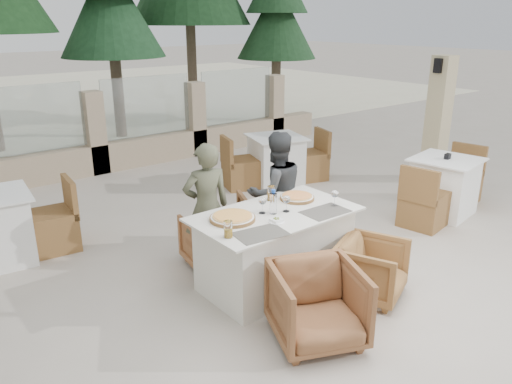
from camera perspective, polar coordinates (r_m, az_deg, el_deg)
ground at (r=5.21m, az=2.93°, el=-9.93°), size 80.00×80.00×0.00m
perimeter_wall_far at (r=8.90m, az=-17.99°, el=7.07°), size 10.00×0.34×1.60m
lantern_pillar at (r=8.60m, az=20.07°, el=7.80°), size 0.34×0.34×2.00m
pine_centre at (r=11.52m, az=-16.21°, el=18.36°), size 2.20×2.20×5.00m
pine_far_right at (r=13.06m, az=2.37°, el=17.98°), size 1.98×1.98×4.50m
dining_table at (r=4.95m, az=2.18°, el=-6.54°), size 1.60×0.90×0.77m
placemat_near_left at (r=4.33m, az=0.52°, el=-4.79°), size 0.49×0.36×0.00m
placemat_near_right at (r=4.86m, az=7.94°, el=-2.23°), size 0.46×0.31×0.00m
pizza_left at (r=4.62m, az=-2.71°, el=-2.90°), size 0.49×0.49×0.06m
pizza_right at (r=5.15m, az=4.72°, el=-0.59°), size 0.40×0.40×0.05m
water_bottle at (r=4.73m, az=1.99°, el=-1.12°), size 0.09×0.09×0.24m
wine_glass_centre at (r=4.75m, az=0.73°, el=-1.40°), size 0.09×0.09×0.18m
wine_glass_near at (r=4.80m, az=3.49°, el=-1.21°), size 0.08×0.08×0.18m
wine_glass_corner at (r=5.00m, az=8.98°, el=-0.57°), size 0.08×0.08×0.18m
beer_glass_left at (r=4.25m, az=-3.20°, el=-4.27°), size 0.09×0.09×0.15m
beer_glass_right at (r=5.09m, az=1.73°, el=-0.15°), size 0.09×0.09×0.15m
olive_dish at (r=4.57m, az=2.35°, el=-3.21°), size 0.11×0.11×0.04m
armchair_far_left at (r=5.39m, az=-4.82°, el=-5.57°), size 0.69×0.70×0.56m
armchair_far_right at (r=5.82m, az=1.78°, el=-3.18°), size 0.89×0.90×0.63m
armchair_near_left at (r=4.20m, az=7.01°, el=-12.68°), size 0.93×0.94×0.66m
armchair_near_right at (r=4.92m, az=13.03°, el=-8.59°), size 0.79×0.80×0.56m
diner_left at (r=5.20m, az=-5.66°, el=-1.73°), size 0.57×0.44×1.37m
diner_right at (r=5.57m, az=2.29°, el=-0.11°), size 0.78×0.68×1.39m
bg_table_b at (r=8.03m, az=2.30°, el=3.69°), size 1.81×1.27×0.77m
bg_table_c at (r=7.21m, az=20.66°, el=0.62°), size 1.75×1.08×0.77m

